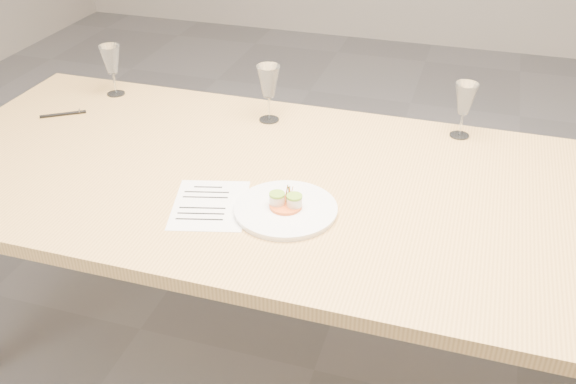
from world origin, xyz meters
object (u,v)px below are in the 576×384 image
(dining_table, at_px, (319,204))
(wine_glass_0, at_px, (111,61))
(wine_glass_1, at_px, (269,83))
(dinner_plate, at_px, (286,208))
(recipe_sheet, at_px, (210,205))
(wine_glass_2, at_px, (465,100))
(ballpoint_pen, at_px, (63,114))

(dining_table, distance_m, wine_glass_0, 0.97)
(dining_table, bearing_deg, wine_glass_1, 127.78)
(dinner_plate, distance_m, wine_glass_0, 1.00)
(wine_glass_0, distance_m, wine_glass_1, 0.60)
(recipe_sheet, relative_size, wine_glass_0, 1.58)
(dinner_plate, height_order, recipe_sheet, dinner_plate)
(wine_glass_1, bearing_deg, wine_glass_2, 6.54)
(dining_table, bearing_deg, wine_glass_2, 49.95)
(wine_glass_1, xyz_separation_m, wine_glass_2, (0.62, 0.07, -0.01))
(dining_table, relative_size, wine_glass_2, 13.43)
(dining_table, height_order, dinner_plate, dinner_plate)
(wine_glass_2, bearing_deg, dining_table, -130.05)
(ballpoint_pen, distance_m, wine_glass_2, 1.33)
(recipe_sheet, bearing_deg, dining_table, 22.46)
(wine_glass_0, bearing_deg, ballpoint_pen, -110.03)
(wine_glass_0, bearing_deg, wine_glass_2, 1.43)
(ballpoint_pen, distance_m, wine_glass_1, 0.71)
(dinner_plate, xyz_separation_m, wine_glass_0, (-0.82, 0.55, 0.12))
(ballpoint_pen, relative_size, wine_glass_2, 0.74)
(dining_table, height_order, wine_glass_0, wine_glass_0)
(dinner_plate, xyz_separation_m, wine_glass_2, (0.40, 0.58, 0.11))
(dinner_plate, relative_size, ballpoint_pen, 2.06)
(dining_table, height_order, ballpoint_pen, ballpoint_pen)
(wine_glass_0, bearing_deg, dining_table, -23.94)
(ballpoint_pen, bearing_deg, wine_glass_2, -23.17)
(dinner_plate, height_order, wine_glass_2, wine_glass_2)
(recipe_sheet, relative_size, wine_glass_1, 1.51)
(dining_table, xyz_separation_m, recipe_sheet, (-0.25, -0.19, 0.07))
(dining_table, relative_size, wine_glass_1, 12.54)
(ballpoint_pen, distance_m, wine_glass_0, 0.26)
(wine_glass_0, bearing_deg, dinner_plate, -33.91)
(recipe_sheet, height_order, wine_glass_2, wine_glass_2)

